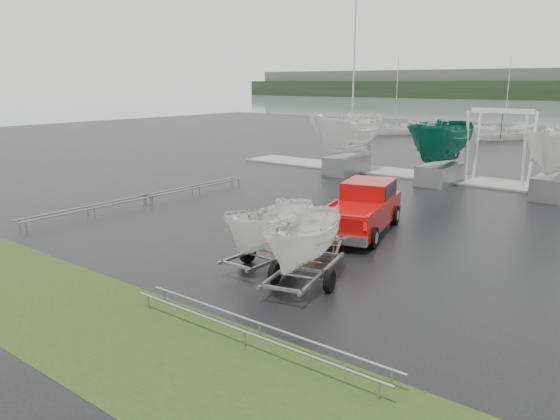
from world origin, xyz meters
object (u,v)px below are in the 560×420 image
(trailer_hitched, at_px, (305,200))
(pickup_truck, at_px, (364,206))
(trailer_parked, at_px, (271,191))
(boat_hoist, at_px, (501,136))

(trailer_hitched, bearing_deg, pickup_truck, 90.00)
(pickup_truck, relative_size, trailer_parked, 1.34)
(trailer_hitched, height_order, boat_hoist, trailer_hitched)
(pickup_truck, distance_m, trailer_parked, 5.52)
(trailer_hitched, height_order, trailer_parked, trailer_hitched)
(boat_hoist, bearing_deg, trailer_hitched, -88.00)
(trailer_parked, bearing_deg, boat_hoist, 86.19)
(pickup_truck, bearing_deg, boat_hoist, 71.08)
(trailer_hitched, relative_size, boat_hoist, 1.08)
(trailer_parked, height_order, boat_hoist, trailer_parked)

